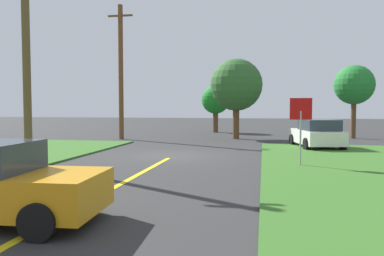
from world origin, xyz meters
The scene contains 9 objects.
ground_plane centered at (0.00, 0.00, 0.00)m, with size 120.00×120.00×0.00m, color #303030.
lane_stripe_center centered at (0.00, -8.00, 0.01)m, with size 0.20×14.00×0.01m, color yellow.
stop_sign centered at (5.58, -2.44, 1.89)m, with size 0.83×0.07×2.65m.
car_on_crossroad centered at (7.12, 4.63, 0.81)m, with size 2.78×4.32×1.62m.
utility_pole_near centered at (-5.11, -3.74, 4.59)m, with size 1.80×0.31×8.96m.
utility_pole_mid centered at (-5.78, 8.22, 4.82)m, with size 1.80×0.34×9.46m.
oak_tree_left centered at (-0.08, 16.69, 2.90)m, with size 2.53×2.53×4.21m.
pine_tree_center centered at (2.23, 10.04, 3.86)m, with size 3.73×3.73×5.75m.
oak_tree_right centered at (10.64, 12.01, 3.88)m, with size 2.86×2.86×5.35m.
Camera 1 is at (4.18, -17.53, 2.32)m, focal length 35.70 mm.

